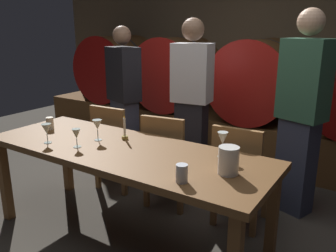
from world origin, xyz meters
TOP-DOWN VIEW (x-y plane):
  - ground_plane at (0.00, 0.00)m, footprint 9.25×9.25m
  - back_wall at (0.00, 2.71)m, footprint 7.11×0.24m
  - barrel_shelf at (0.00, 2.16)m, footprint 6.40×0.90m
  - wine_barrel_far_left at (-2.18, 2.16)m, footprint 0.97×0.95m
  - wine_barrel_left at (-1.11, 2.16)m, footprint 0.97×0.95m
  - wine_barrel_center at (0.03, 2.16)m, footprint 0.97×0.95m
  - dining_table at (-0.23, -0.08)m, footprint 2.25×0.80m
  - chair_left at (-0.88, 0.56)m, footprint 0.42×0.42m
  - chair_center at (-0.23, 0.53)m, footprint 0.45×0.45m
  - chair_right at (0.44, 0.57)m, footprint 0.42×0.42m
  - guest_left at (-1.15, 1.05)m, footprint 0.44×0.35m
  - guest_center at (-0.31, 1.10)m, footprint 0.41×0.29m
  - guest_right at (0.77, 1.09)m, footprint 0.44×0.35m
  - candle_center at (-0.36, 0.10)m, footprint 0.05×0.05m
  - pitcher at (0.62, -0.08)m, footprint 0.13×0.13m
  - wine_glass_far_left at (-0.80, -0.30)m, footprint 0.08×0.08m
  - wine_glass_center_left at (-0.53, -0.25)m, footprint 0.06×0.06m
  - wine_glass_center_right at (-0.52, -0.04)m, footprint 0.07×0.07m
  - wine_glass_far_right at (0.46, 0.16)m, footprint 0.07×0.07m
  - cup_left at (-1.09, -0.04)m, footprint 0.06×0.06m
  - cup_right at (0.44, -0.34)m, footprint 0.07×0.07m

SIDE VIEW (x-z plane):
  - ground_plane at x=0.00m, z-range 0.00..0.00m
  - barrel_shelf at x=0.00m, z-range 0.00..0.53m
  - chair_left at x=-0.88m, z-range 0.05..0.93m
  - chair_center at x=-0.23m, z-range 0.05..0.93m
  - chair_right at x=0.44m, z-range 0.05..0.93m
  - dining_table at x=-0.23m, z-range 0.30..1.05m
  - cup_left at x=-1.09m, z-range 0.75..0.86m
  - cup_right at x=0.44m, z-range 0.75..0.86m
  - candle_center at x=-0.36m, z-range 0.71..0.91m
  - guest_left at x=-1.15m, z-range 0.02..1.65m
  - pitcher at x=0.62m, z-range 0.75..0.93m
  - wine_glass_center_left at x=-0.53m, z-range 0.78..0.92m
  - wine_glass_far_left at x=-0.80m, z-range 0.79..0.94m
  - wine_glass_center_right at x=-0.52m, z-range 0.79..0.96m
  - guest_center at x=-0.31m, z-range 0.03..1.73m
  - wine_glass_far_right at x=0.46m, z-range 0.79..0.97m
  - guest_right at x=0.77m, z-range 0.03..1.80m
  - wine_barrel_far_left at x=-2.18m, z-range 0.52..1.49m
  - wine_barrel_left at x=-1.11m, z-range 0.52..1.49m
  - wine_barrel_center at x=0.03m, z-range 0.52..1.49m
  - back_wall at x=0.00m, z-range 0.00..2.81m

